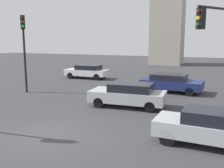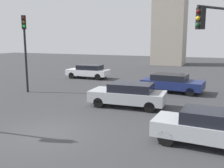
{
  "view_description": "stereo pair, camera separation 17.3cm",
  "coord_description": "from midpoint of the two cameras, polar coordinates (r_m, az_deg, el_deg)",
  "views": [
    {
      "loc": [
        6.57,
        -8.53,
        4.02
      ],
      "look_at": [
        0.87,
        5.17,
        1.41
      ],
      "focal_mm": 40.62,
      "sensor_mm": 36.0,
      "label": 1
    },
    {
      "loc": [
        6.73,
        -8.46,
        4.02
      ],
      "look_at": [
        0.87,
        5.17,
        1.41
      ],
      "focal_mm": 40.62,
      "sensor_mm": 36.0,
      "label": 2
    }
  ],
  "objects": [
    {
      "name": "car_4",
      "position": [
        10.47,
        20.55,
        -8.98
      ],
      "size": [
        4.05,
        1.86,
        1.39
      ],
      "rotation": [
        0.0,
        0.0,
        3.1
      ],
      "color": "#ADB2B7",
      "rests_on": "ground_plane"
    },
    {
      "name": "ground_plane",
      "position": [
        11.51,
        -14.75,
        -10.8
      ],
      "size": [
        105.89,
        105.89,
        0.0
      ],
      "primitive_type": "plane",
      "color": "#38383A"
    },
    {
      "name": "car_0",
      "position": [
        15.33,
        3.38,
        -2.31
      ],
      "size": [
        4.62,
        2.21,
        1.45
      ],
      "rotation": [
        0.0,
        0.0,
        3.21
      ],
      "color": "#ADB2B7",
      "rests_on": "ground_plane"
    },
    {
      "name": "traffic_light_0",
      "position": [
        20.33,
        -19.48,
        9.33
      ],
      "size": [
        0.46,
        0.48,
        5.78
      ],
      "rotation": [
        0.0,
        0.0,
        -0.86
      ],
      "color": "black",
      "rests_on": "ground_plane"
    },
    {
      "name": "car_3",
      "position": [
        20.18,
        12.88,
        0.35
      ],
      "size": [
        4.75,
        2.5,
        1.39
      ],
      "rotation": [
        0.0,
        0.0,
        -0.09
      ],
      "color": "navy",
      "rests_on": "ground_plane"
    },
    {
      "name": "car_1",
      "position": [
        26.63,
        -5.79,
        2.87
      ],
      "size": [
        4.47,
        1.98,
        1.41
      ],
      "rotation": [
        0.0,
        0.0,
        3.18
      ],
      "color": "silver",
      "rests_on": "ground_plane"
    },
    {
      "name": "traffic_light_2",
      "position": [
        14.13,
        22.42,
        9.59
      ],
      "size": [
        1.82,
        2.6,
        5.91
      ],
      "rotation": [
        0.0,
        0.0,
        -2.16
      ],
      "color": "black",
      "rests_on": "ground_plane"
    }
  ]
}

